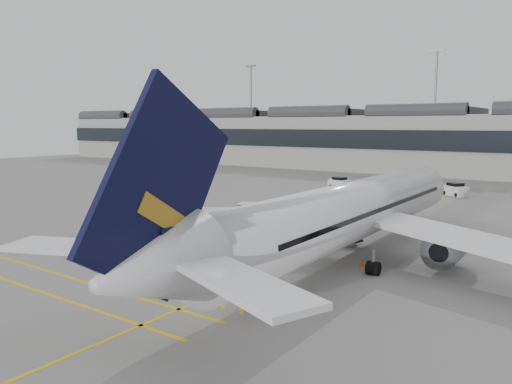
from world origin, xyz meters
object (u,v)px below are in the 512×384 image
Objects in this scene: airliner_main at (348,213)px; pushback_tug at (178,221)px; baggage_cart_a at (220,232)px; ramp_agent_b at (251,232)px; belt_loader at (333,235)px; ramp_agent_a at (288,231)px.

airliner_main is 13.59× the size of pushback_tug.
baggage_cart_a is 2.51m from ramp_agent_b.
belt_loader is 9.05m from baggage_cart_a.
airliner_main is 10.50m from baggage_cart_a.
airliner_main is 25.34× the size of ramp_agent_b.
ramp_agent_a is at bearing 160.12° from airliner_main.
belt_loader is 1.43× the size of pushback_tug.
airliner_main is at bearing -44.49° from ramp_agent_a.
belt_loader is at bearing 25.08° from baggage_cart_a.
airliner_main is at bearing 146.15° from ramp_agent_b.
ramp_agent_a is 11.08m from pushback_tug.
ramp_agent_b is at bearing -125.58° from belt_loader.
airliner_main reaches higher than ramp_agent_a.
ramp_agent_a is at bearing -121.25° from belt_loader.
airliner_main reaches higher than belt_loader.
pushback_tug is at bearing 144.31° from baggage_cart_a.
ramp_agent_b is (-2.39, -1.56, -0.10)m from ramp_agent_a.
pushback_tug is (-17.10, 1.21, -2.65)m from airliner_main.
airliner_main is 8.83m from ramp_agent_b.
ramp_agent_b is 8.67m from pushback_tug.
pushback_tug is at bearing 159.56° from ramp_agent_a.
baggage_cart_a is 1.28× the size of ramp_agent_b.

